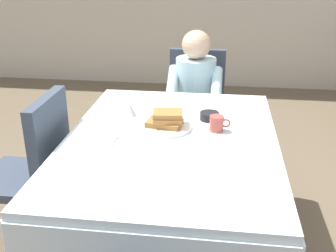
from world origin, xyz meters
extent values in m
plane|color=brown|center=(0.00, 0.00, 0.00)|extent=(14.00, 14.00, 0.00)
cube|color=silver|center=(0.00, 0.00, 0.72)|extent=(1.10, 1.50, 0.04)
cube|color=silver|center=(0.00, 0.76, 0.61)|extent=(1.10, 0.01, 0.18)
cube|color=silver|center=(-0.56, 0.00, 0.61)|extent=(0.01, 1.50, 0.18)
cube|color=silver|center=(0.56, 0.00, 0.61)|extent=(0.01, 1.50, 0.18)
cylinder|color=brown|center=(-0.47, 0.67, 0.35)|extent=(0.07, 0.07, 0.70)
cylinder|color=brown|center=(0.47, 0.67, 0.35)|extent=(0.07, 0.07, 0.70)
cube|color=#384251|center=(0.06, 1.07, 0.42)|extent=(0.44, 0.44, 0.05)
cube|color=#384251|center=(0.06, 1.27, 0.69)|extent=(0.44, 0.06, 0.48)
cylinder|color=#2D2319|center=(0.24, 0.89, 0.20)|extent=(0.04, 0.04, 0.40)
cylinder|color=#2D2319|center=(-0.12, 0.89, 0.20)|extent=(0.04, 0.04, 0.40)
cylinder|color=#2D2319|center=(0.24, 1.25, 0.20)|extent=(0.04, 0.04, 0.40)
cylinder|color=#2D2319|center=(-0.12, 1.25, 0.20)|extent=(0.04, 0.04, 0.40)
cylinder|color=silver|center=(0.06, 1.05, 0.68)|extent=(0.30, 0.30, 0.46)
sphere|color=#D8AD8C|center=(0.06, 1.03, 1.02)|extent=(0.21, 0.21, 0.21)
cylinder|color=silver|center=(0.22, 0.91, 0.75)|extent=(0.08, 0.29, 0.23)
cylinder|color=silver|center=(-0.10, 0.91, 0.75)|extent=(0.08, 0.29, 0.23)
cylinder|color=#383D51|center=(0.14, 0.87, 0.23)|extent=(0.10, 0.10, 0.45)
cylinder|color=#383D51|center=(-0.02, 0.87, 0.23)|extent=(0.10, 0.10, 0.45)
cube|color=#384251|center=(-0.87, 0.00, 0.42)|extent=(0.44, 0.44, 0.05)
cube|color=#384251|center=(-0.67, 0.00, 0.69)|extent=(0.06, 0.44, 0.48)
cylinder|color=#2D2319|center=(-1.05, 0.18, 0.20)|extent=(0.04, 0.04, 0.40)
cylinder|color=#2D2319|center=(-0.69, -0.18, 0.20)|extent=(0.04, 0.04, 0.40)
cylinder|color=#2D2319|center=(-0.69, 0.18, 0.20)|extent=(0.04, 0.04, 0.40)
cylinder|color=white|center=(-0.04, 0.12, 0.75)|extent=(0.28, 0.28, 0.02)
cube|color=#A36B33|center=(-0.05, 0.12, 0.77)|extent=(0.21, 0.15, 0.03)
cube|color=#A36B33|center=(-0.03, 0.12, 0.80)|extent=(0.17, 0.13, 0.03)
cube|color=#A36B33|center=(-0.03, 0.13, 0.82)|extent=(0.17, 0.14, 0.03)
cylinder|color=#B24C42|center=(0.23, 0.12, 0.78)|extent=(0.08, 0.08, 0.08)
torus|color=#B24C42|center=(0.28, 0.12, 0.79)|extent=(0.05, 0.01, 0.05)
cylinder|color=black|center=(0.19, 0.27, 0.76)|extent=(0.11, 0.11, 0.04)
cone|color=silver|center=(-0.28, 0.28, 0.78)|extent=(0.08, 0.08, 0.07)
cube|color=silver|center=(-0.23, 0.10, 0.74)|extent=(0.03, 0.18, 0.00)
cube|color=silver|center=(0.15, 0.10, 0.74)|extent=(0.03, 0.20, 0.00)
cube|color=silver|center=(-0.09, -0.23, 0.74)|extent=(0.15, 0.05, 0.00)
cube|color=white|center=(-0.36, -0.08, 0.74)|extent=(0.18, 0.13, 0.01)
camera|label=1|loc=(0.24, -1.95, 1.64)|focal=44.16mm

